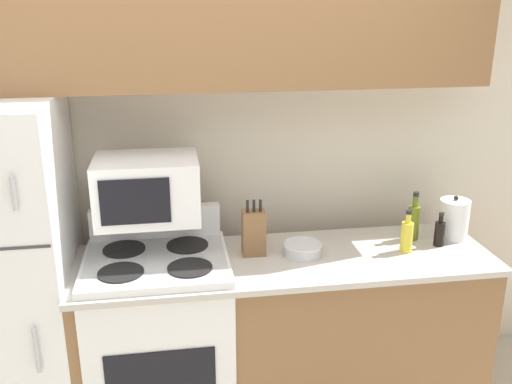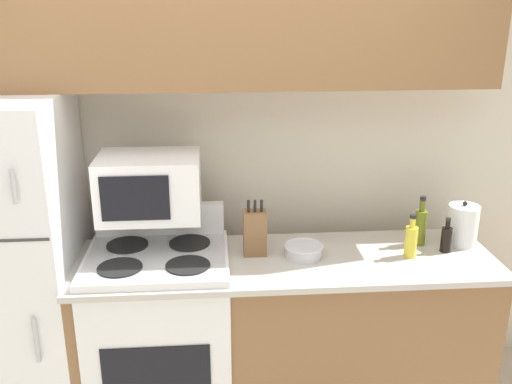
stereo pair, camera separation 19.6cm
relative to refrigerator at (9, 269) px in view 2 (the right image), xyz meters
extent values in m
cube|color=beige|center=(1.02, 0.39, 0.43)|extent=(8.00, 0.05, 2.55)
cube|color=brown|center=(1.35, -0.07, -0.41)|extent=(2.04, 0.57, 0.86)
cube|color=#BCB7AD|center=(1.35, -0.09, 0.03)|extent=(2.04, 0.61, 0.03)
cube|color=white|center=(0.00, 0.00, 0.00)|extent=(0.66, 0.71, 1.69)
cylinder|color=#B7B7BC|center=(0.21, -0.37, 0.54)|extent=(0.02, 0.02, 0.14)
cylinder|color=#B7B7BC|center=(0.21, -0.37, -0.17)|extent=(0.02, 0.02, 0.22)
cube|color=brown|center=(1.02, 0.19, 1.15)|extent=(2.70, 0.35, 0.62)
cube|color=white|center=(0.72, -0.08, -0.38)|extent=(0.68, 0.57, 0.93)
cube|color=black|center=(0.72, -0.37, -0.40)|extent=(0.49, 0.01, 0.34)
cube|color=#2D2D2D|center=(0.72, -0.08, 0.08)|extent=(0.66, 0.55, 0.01)
cube|color=white|center=(0.72, 0.19, 0.17)|extent=(0.66, 0.06, 0.16)
cylinder|color=black|center=(0.57, -0.21, 0.09)|extent=(0.21, 0.21, 0.01)
cylinder|color=black|center=(0.88, -0.21, 0.09)|extent=(0.21, 0.21, 0.01)
cylinder|color=black|center=(0.57, 0.04, 0.09)|extent=(0.21, 0.21, 0.01)
cylinder|color=black|center=(0.88, 0.04, 0.09)|extent=(0.21, 0.21, 0.01)
cube|color=white|center=(0.70, 0.02, 0.40)|extent=(0.48, 0.35, 0.30)
cube|color=black|center=(0.65, -0.15, 0.40)|extent=(0.31, 0.01, 0.21)
cube|color=brown|center=(1.20, -0.02, 0.16)|extent=(0.11, 0.08, 0.23)
cylinder|color=black|center=(1.17, -0.03, 0.31)|extent=(0.01, 0.01, 0.06)
cylinder|color=black|center=(1.20, -0.03, 0.31)|extent=(0.01, 0.01, 0.06)
cylinder|color=black|center=(1.23, -0.03, 0.31)|extent=(0.01, 0.01, 0.06)
cylinder|color=silver|center=(1.44, -0.07, 0.08)|extent=(0.18, 0.18, 0.06)
torus|color=silver|center=(1.44, -0.07, 0.11)|extent=(0.19, 0.19, 0.01)
cylinder|color=gold|center=(1.96, -0.11, 0.13)|extent=(0.06, 0.06, 0.15)
cylinder|color=gold|center=(1.96, -0.11, 0.23)|extent=(0.03, 0.03, 0.05)
cylinder|color=black|center=(1.96, -0.11, 0.26)|extent=(0.03, 0.03, 0.02)
cylinder|color=#5B6619|center=(2.05, 0.03, 0.14)|extent=(0.06, 0.06, 0.18)
cylinder|color=#5B6619|center=(2.05, 0.03, 0.26)|extent=(0.03, 0.03, 0.06)
cylinder|color=black|center=(2.05, 0.03, 0.30)|extent=(0.03, 0.03, 0.02)
cylinder|color=black|center=(2.15, -0.07, 0.11)|extent=(0.05, 0.05, 0.13)
cylinder|color=black|center=(2.15, -0.07, 0.20)|extent=(0.02, 0.02, 0.04)
cylinder|color=black|center=(2.15, -0.07, 0.22)|extent=(0.03, 0.03, 0.01)
cylinder|color=white|center=(2.27, 0.02, 0.15)|extent=(0.16, 0.16, 0.21)
sphere|color=black|center=(2.27, 0.02, 0.27)|extent=(0.02, 0.02, 0.02)
camera|label=1|loc=(0.81, -2.56, 1.26)|focal=40.00mm
camera|label=2|loc=(1.01, -2.59, 1.26)|focal=40.00mm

